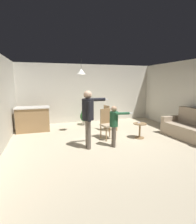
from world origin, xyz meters
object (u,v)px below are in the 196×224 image
at_px(dining_chair_near_wall, 107,123).
at_px(potted_plant_corner, 85,116).
at_px(person_child, 114,122).
at_px(spare_remote_on_table, 139,123).
at_px(couch_floral, 191,129).
at_px(kitchen_counter, 33,119).
at_px(person_adult, 88,113).
at_px(side_table_by_couch, 140,129).
at_px(dining_chair_by_counter, 109,117).

xyz_separation_m(dining_chair_near_wall, potted_plant_corner, (-0.27, 2.08, -0.15)).
bearing_deg(person_child, spare_remote_on_table, 121.00).
bearing_deg(couch_floral, dining_chair_near_wall, 68.05).
height_order(kitchen_counter, dining_chair_near_wall, dining_chair_near_wall).
bearing_deg(kitchen_counter, person_adult, -55.26).
relative_size(side_table_by_couch, dining_chair_near_wall, 0.52).
xyz_separation_m(kitchen_counter, spare_remote_on_table, (3.46, -1.95, 0.06)).
xyz_separation_m(kitchen_counter, person_adult, (1.62, -2.34, 0.55)).
xyz_separation_m(person_adult, dining_chair_near_wall, (0.81, 0.68, -0.48)).
distance_m(person_adult, dining_chair_near_wall, 1.16).
bearing_deg(potted_plant_corner, side_table_by_couch, -60.66).
distance_m(couch_floral, dining_chair_near_wall, 2.83).
height_order(person_child, potted_plant_corner, person_child).
height_order(couch_floral, kitchen_counter, couch_floral).
bearing_deg(dining_chair_by_counter, person_child, -26.67).
xyz_separation_m(couch_floral, person_child, (-2.76, 0.04, 0.42)).
bearing_deg(kitchen_counter, potted_plant_corner, 10.82).
bearing_deg(person_child, side_table_by_couch, 119.64).
height_order(couch_floral, spare_remote_on_table, couch_floral).
distance_m(side_table_by_couch, spare_remote_on_table, 0.21).
xyz_separation_m(couch_floral, person_adult, (-3.51, 0.15, 0.70)).
distance_m(person_adult, spare_remote_on_table, 1.94).
bearing_deg(dining_chair_by_counter, person_adult, -48.55).
bearing_deg(couch_floral, person_child, 84.17).
distance_m(kitchen_counter, side_table_by_couch, 4.02).
bearing_deg(person_child, potted_plant_corner, -169.05).
bearing_deg(dining_chair_near_wall, couch_floral, 151.51).
height_order(side_table_by_couch, spare_remote_on_table, spare_remote_on_table).
distance_m(dining_chair_near_wall, potted_plant_corner, 2.10).
relative_size(kitchen_counter, person_child, 1.04).
bearing_deg(couch_floral, potted_plant_corner, 40.73).
height_order(person_adult, spare_remote_on_table, person_adult).
bearing_deg(dining_chair_near_wall, kitchen_counter, -45.86).
xyz_separation_m(person_adult, person_child, (0.74, -0.11, -0.27)).
height_order(couch_floral, person_child, person_child).
height_order(dining_chair_by_counter, spare_remote_on_table, dining_chair_by_counter).
xyz_separation_m(side_table_by_couch, person_child, (-1.13, -0.48, 0.43)).
bearing_deg(person_adult, kitchen_counter, -142.88).
bearing_deg(potted_plant_corner, dining_chair_near_wall, -82.59).
bearing_deg(spare_remote_on_table, dining_chair_by_counter, 117.37).
xyz_separation_m(kitchen_counter, dining_chair_near_wall, (2.43, -1.66, 0.07)).
relative_size(person_child, spare_remote_on_table, 9.36).
xyz_separation_m(potted_plant_corner, spare_remote_on_table, (1.30, -2.37, 0.14)).
height_order(person_adult, person_child, person_adult).
relative_size(kitchen_counter, dining_chair_near_wall, 1.26).
bearing_deg(dining_chair_near_wall, spare_remote_on_table, 152.79).
xyz_separation_m(side_table_by_couch, potted_plant_corner, (-1.34, 2.38, 0.07)).
bearing_deg(person_adult, potted_plant_corner, 171.33).
xyz_separation_m(dining_chair_near_wall, spare_remote_on_table, (1.03, -0.29, -0.01)).
relative_size(person_child, dining_chair_near_wall, 1.22).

